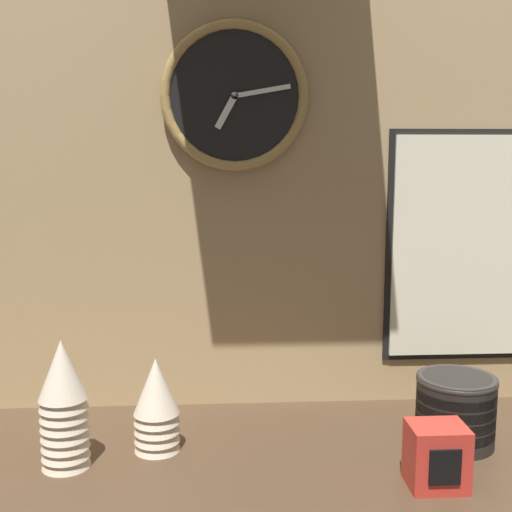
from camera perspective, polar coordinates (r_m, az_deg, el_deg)
The scene contains 8 objects.
ground_plane at distance 1.21m, azimuth 3.28°, elevation -18.12°, with size 1.60×0.56×0.04m, color #4C3826.
wall_tiled_back at distance 1.34m, azimuth 2.16°, elevation 8.66°, with size 1.60×0.03×1.05m.
cup_stack_center_left at distance 1.20m, azimuth -8.84°, elevation -12.91°, with size 0.08×0.08×0.17m.
cup_stack_left at distance 1.17m, azimuth -16.73°, elevation -12.48°, with size 0.08×0.08×0.23m.
bowl_stack_right at distance 1.27m, azimuth 17.31°, elevation -12.79°, with size 0.15×0.15×0.13m.
wall_clock at distance 1.31m, azimuth -1.92°, elevation 14.00°, with size 0.29×0.03×0.29m.
menu_board at distance 1.43m, azimuth 18.70°, elevation 0.78°, with size 0.37×0.01×0.49m.
napkin_dispenser at distance 1.12m, azimuth 15.77°, elevation -16.73°, with size 0.09×0.08×0.10m.
Camera 1 is at (-0.13, -1.07, 0.53)m, focal length 45.00 mm.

